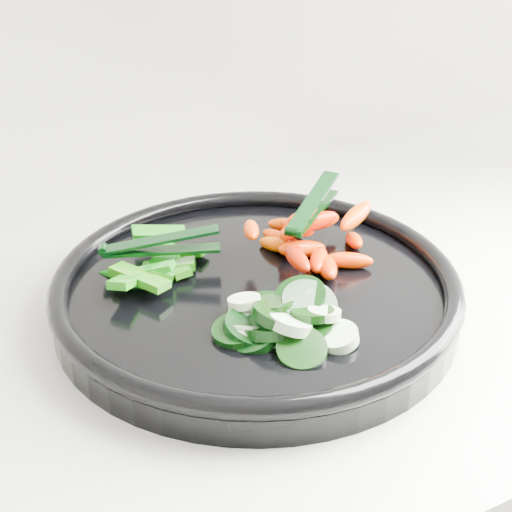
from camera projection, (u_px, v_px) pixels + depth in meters
name	position (u px, v px, depth m)	size (l,w,h in m)	color
counter	(435.00, 512.00, 1.04)	(2.02, 0.62, 0.93)	white
veggie_tray	(256.00, 289.00, 0.66)	(0.48, 0.48, 0.04)	black
cucumber_pile	(278.00, 322.00, 0.59)	(0.12, 0.12, 0.04)	black
carrot_pile	(311.00, 238.00, 0.70)	(0.15, 0.14, 0.05)	#FF1500
pepper_pile	(156.00, 266.00, 0.67)	(0.12, 0.12, 0.04)	#1F6B0A
tong_carrot	(312.00, 208.00, 0.69)	(0.10, 0.08, 0.02)	black
tong_pepper	(158.00, 245.00, 0.67)	(0.11, 0.05, 0.02)	black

